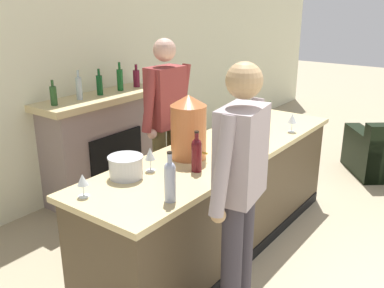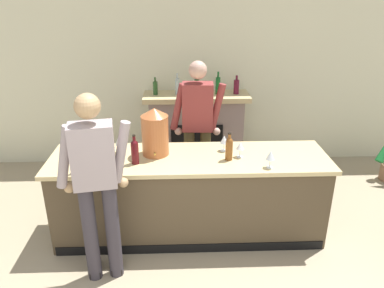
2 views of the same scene
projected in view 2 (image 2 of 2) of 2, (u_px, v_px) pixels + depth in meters
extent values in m
cube|color=beige|center=(183.00, 73.00, 5.47)|extent=(12.00, 0.07, 2.75)
cube|color=#4D3F2A|center=(190.00, 197.00, 4.06)|extent=(2.82, 0.71, 0.89)
cube|color=#D2BB81|center=(189.00, 159.00, 3.88)|extent=(2.89, 0.78, 0.04)
cube|color=black|center=(191.00, 248.00, 3.88)|extent=(2.77, 0.01, 0.10)
cube|color=gray|center=(196.00, 133.00, 5.57)|extent=(1.34, 0.44, 1.07)
cube|color=black|center=(197.00, 147.00, 5.41)|extent=(0.74, 0.02, 0.68)
cube|color=#D2BB81|center=(196.00, 96.00, 5.33)|extent=(1.50, 0.52, 0.07)
cylinder|color=#254D22|center=(155.00, 88.00, 5.26)|extent=(0.06, 0.06, 0.18)
cylinder|color=#254D22|center=(155.00, 80.00, 5.21)|extent=(0.03, 0.03, 0.06)
cylinder|color=#A4B8BD|center=(177.00, 87.00, 5.26)|extent=(0.06, 0.06, 0.23)
cylinder|color=#A4B8BD|center=(177.00, 76.00, 5.20)|extent=(0.02, 0.02, 0.08)
cylinder|color=#0D441B|center=(197.00, 87.00, 5.28)|extent=(0.06, 0.06, 0.21)
cylinder|color=#0D441B|center=(197.00, 77.00, 5.22)|extent=(0.03, 0.03, 0.07)
cylinder|color=#135521|center=(218.00, 86.00, 5.28)|extent=(0.07, 0.07, 0.24)
cylinder|color=#135521|center=(218.00, 75.00, 5.22)|extent=(0.03, 0.03, 0.08)
cylinder|color=#591227|center=(236.00, 87.00, 5.30)|extent=(0.08, 0.08, 0.20)
cylinder|color=#591227|center=(237.00, 78.00, 5.25)|extent=(0.03, 0.03, 0.07)
cylinder|color=#38333A|center=(113.00, 231.00, 3.42)|extent=(0.13, 0.13, 0.98)
cube|color=black|center=(117.00, 265.00, 3.67)|extent=(0.14, 0.25, 0.07)
cylinder|color=#38333A|center=(90.00, 234.00, 3.39)|extent=(0.13, 0.13, 0.98)
cube|color=black|center=(96.00, 268.00, 3.63)|extent=(0.14, 0.25, 0.07)
cube|color=#A19295|center=(93.00, 156.00, 3.10)|extent=(0.39, 0.28, 0.56)
cylinder|color=#A19295|center=(121.00, 152.00, 3.17)|extent=(0.20, 0.08, 0.57)
sphere|color=tan|center=(123.00, 182.00, 3.30)|extent=(0.09, 0.09, 0.09)
cylinder|color=#A19295|center=(64.00, 157.00, 3.08)|extent=(0.20, 0.08, 0.57)
sphere|color=tan|center=(69.00, 188.00, 3.21)|extent=(0.09, 0.09, 0.09)
sphere|color=tan|center=(87.00, 106.00, 2.94)|extent=(0.21, 0.21, 0.21)
cylinder|color=brown|center=(189.00, 165.00, 4.70)|extent=(0.13, 0.13, 0.96)
cube|color=black|center=(189.00, 199.00, 4.81)|extent=(0.11, 0.24, 0.07)
cylinder|color=brown|center=(205.00, 165.00, 4.70)|extent=(0.13, 0.13, 0.96)
cube|color=black|center=(205.00, 199.00, 4.81)|extent=(0.11, 0.24, 0.07)
cube|color=brown|center=(198.00, 107.00, 4.40)|extent=(0.37, 0.24, 0.57)
cylinder|color=brown|center=(178.00, 107.00, 4.39)|extent=(0.20, 0.08, 0.57)
sphere|color=#CFA08B|center=(178.00, 131.00, 4.48)|extent=(0.09, 0.09, 0.09)
cylinder|color=brown|center=(217.00, 107.00, 4.38)|extent=(0.20, 0.08, 0.57)
sphere|color=#CFA08B|center=(217.00, 131.00, 4.48)|extent=(0.09, 0.09, 0.09)
sphere|color=#CFA08B|center=(198.00, 70.00, 4.23)|extent=(0.21, 0.21, 0.21)
cylinder|color=#B56234|center=(155.00, 135.00, 3.85)|extent=(0.28, 0.28, 0.42)
cone|color=#B56234|center=(154.00, 112.00, 3.75)|extent=(0.28, 0.28, 0.08)
cylinder|color=#B29333|center=(155.00, 154.00, 3.76)|extent=(0.02, 0.04, 0.02)
cylinder|color=silver|center=(102.00, 144.00, 3.99)|extent=(0.23, 0.23, 0.14)
cylinder|color=silver|center=(102.00, 138.00, 3.96)|extent=(0.25, 0.25, 0.01)
cylinder|color=#A1AAC3|center=(81.00, 161.00, 3.53)|extent=(0.07, 0.07, 0.22)
sphere|color=#A1AAC3|center=(80.00, 150.00, 3.48)|extent=(0.07, 0.07, 0.07)
cylinder|color=#A1AAC3|center=(79.00, 145.00, 3.46)|extent=(0.03, 0.03, 0.09)
cylinder|color=black|center=(79.00, 140.00, 3.44)|extent=(0.03, 0.03, 0.01)
cylinder|color=brown|center=(229.00, 151.00, 3.77)|extent=(0.07, 0.07, 0.20)
sphere|color=brown|center=(229.00, 141.00, 3.73)|extent=(0.07, 0.07, 0.07)
cylinder|color=brown|center=(230.00, 138.00, 3.72)|extent=(0.03, 0.03, 0.08)
cylinder|color=black|center=(230.00, 134.00, 3.70)|extent=(0.03, 0.03, 0.01)
cylinder|color=#4E0E14|center=(135.00, 154.00, 3.69)|extent=(0.08, 0.08, 0.21)
sphere|color=#4E0E14|center=(134.00, 144.00, 3.65)|extent=(0.07, 0.07, 0.07)
cylinder|color=#4E0E14|center=(134.00, 140.00, 3.63)|extent=(0.03, 0.03, 0.08)
cylinder|color=black|center=(134.00, 136.00, 3.61)|extent=(0.03, 0.03, 0.01)
cylinder|color=silver|center=(240.00, 157.00, 3.86)|extent=(0.07, 0.07, 0.01)
cylinder|color=silver|center=(240.00, 153.00, 3.85)|extent=(0.01, 0.01, 0.08)
cone|color=silver|center=(240.00, 146.00, 3.82)|extent=(0.09, 0.09, 0.07)
cylinder|color=silver|center=(67.00, 151.00, 4.00)|extent=(0.07, 0.07, 0.01)
cylinder|color=silver|center=(66.00, 148.00, 3.98)|extent=(0.01, 0.01, 0.07)
cone|color=silver|center=(65.00, 141.00, 3.95)|extent=(0.07, 0.07, 0.07)
cylinder|color=silver|center=(120.00, 152.00, 3.97)|extent=(0.07, 0.07, 0.01)
cylinder|color=silver|center=(119.00, 148.00, 3.95)|extent=(0.01, 0.01, 0.08)
cone|color=silver|center=(119.00, 141.00, 3.92)|extent=(0.08, 0.08, 0.09)
cylinder|color=silver|center=(269.00, 167.00, 3.64)|extent=(0.06, 0.06, 0.01)
cylinder|color=silver|center=(270.00, 163.00, 3.62)|extent=(0.01, 0.01, 0.08)
cone|color=silver|center=(271.00, 155.00, 3.59)|extent=(0.09, 0.09, 0.09)
cylinder|color=silver|center=(224.00, 150.00, 4.01)|extent=(0.08, 0.08, 0.01)
cylinder|color=silver|center=(224.00, 147.00, 3.99)|extent=(0.01, 0.01, 0.08)
cone|color=silver|center=(224.00, 139.00, 3.96)|extent=(0.09, 0.09, 0.09)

